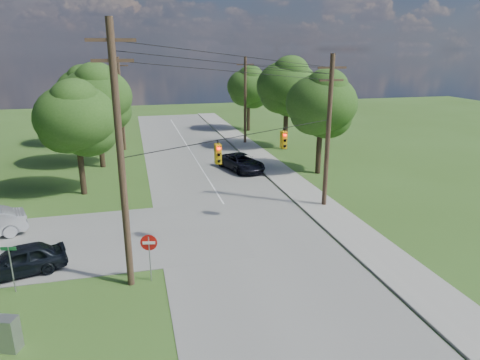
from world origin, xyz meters
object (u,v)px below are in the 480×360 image
object	(u,v)px
pole_sw	(121,158)
pole_ne	(328,130)
car_cross_dark	(19,260)
pole_north_w	(121,103)
do_not_enter_sign	(149,248)
car_main_north	(241,162)
control_cabinet	(8,334)
pole_north_e	(245,100)

from	to	relation	value
pole_sw	pole_ne	xyz separation A→B (m)	(13.50, 7.60, -0.76)
car_cross_dark	pole_north_w	bearing A→B (deg)	154.87
car_cross_dark	do_not_enter_sign	world-z (taller)	do_not_enter_sign
car_main_north	control_cabinet	bearing A→B (deg)	-140.62
pole_ne	car_main_north	xyz separation A→B (m)	(-3.40, 10.53, -4.69)
pole_north_w	car_cross_dark	size ratio (longest dim) A/B	2.29
pole_north_w	car_main_north	world-z (taller)	pole_north_w
pole_ne	pole_north_w	distance (m)	26.03
pole_ne	control_cabinet	world-z (taller)	pole_ne
pole_north_w	control_cabinet	world-z (taller)	pole_north_w
pole_ne	control_cabinet	bearing A→B (deg)	-147.76
car_main_north	do_not_enter_sign	distance (m)	20.27
car_main_north	control_cabinet	distance (m)	26.22
pole_north_w	car_main_north	bearing A→B (deg)	-47.52
pole_sw	pole_north_w	bearing A→B (deg)	90.77
pole_ne	do_not_enter_sign	xyz separation A→B (m)	(-12.55, -7.52, -3.71)
pole_north_e	car_main_north	world-z (taller)	pole_north_e
pole_north_e	control_cabinet	bearing A→B (deg)	-118.28
pole_sw	car_cross_dark	distance (m)	7.95
pole_north_w	do_not_enter_sign	world-z (taller)	pole_north_w
car_cross_dark	do_not_enter_sign	bearing A→B (deg)	55.49
pole_sw	control_cabinet	world-z (taller)	pole_sw
pole_sw	pole_ne	size ratio (longest dim) A/B	1.14
pole_ne	car_cross_dark	size ratio (longest dim) A/B	2.40
car_main_north	do_not_enter_sign	size ratio (longest dim) A/B	2.23
car_cross_dark	pole_north_e	bearing A→B (deg)	130.49
pole_ne	pole_north_w	world-z (taller)	pole_ne
pole_north_e	pole_ne	bearing A→B (deg)	-90.00
car_main_north	do_not_enter_sign	bearing A→B (deg)	-133.89
pole_north_w	car_main_north	xyz separation A→B (m)	(10.50, -11.47, -4.35)
pole_north_e	pole_north_w	xyz separation A→B (m)	(-13.90, 0.00, 0.00)
car_cross_dark	car_main_north	xyz separation A→B (m)	(15.41, 15.83, 0.00)
control_cabinet	pole_sw	bearing A→B (deg)	60.64
pole_ne	do_not_enter_sign	size ratio (longest dim) A/B	4.34
pole_north_e	control_cabinet	size ratio (longest dim) A/B	7.35
pole_north_e	do_not_enter_sign	xyz separation A→B (m)	(-12.55, -29.52, -3.37)
pole_north_e	car_main_north	xyz separation A→B (m)	(-3.40, -11.47, -4.35)
pole_sw	car_cross_dark	world-z (taller)	pole_sw
pole_north_e	pole_north_w	bearing A→B (deg)	180.00
car_cross_dark	do_not_enter_sign	xyz separation A→B (m)	(6.25, -2.22, 0.98)
car_cross_dark	do_not_enter_sign	distance (m)	6.71
pole_sw	car_cross_dark	size ratio (longest dim) A/B	2.75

